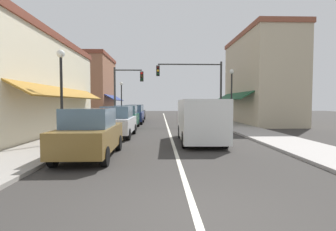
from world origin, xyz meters
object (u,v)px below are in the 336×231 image
Objects in this scene: traffic_signal_left_corner at (125,87)px; street_lamp_left_far at (121,94)px; parked_car_nearest_left at (90,133)px; street_lamp_left_near at (61,81)px; parked_car_distant_left at (137,112)px; street_lamp_right_mid at (232,88)px; traffic_signal_mast_arm at (198,81)px; van_in_lane at (200,119)px; parked_car_far_left at (134,114)px; parked_car_second_left at (118,122)px; parked_car_third_left at (126,117)px.

traffic_signal_left_corner is 1.24× the size of street_lamp_left_far.
parked_car_nearest_left is 3.87m from street_lamp_left_near.
street_lamp_left_far is (-0.92, 4.21, -0.54)m from traffic_signal_left_corner.
street_lamp_right_mid is (8.31, -8.70, 2.25)m from parked_car_distant_left.
street_lamp_left_near is at bearing -125.65° from traffic_signal_mast_arm.
street_lamp_left_near is 0.94× the size of street_lamp_right_mid.
street_lamp_left_far is (-1.68, 18.87, 2.02)m from parked_car_nearest_left.
van_in_lane is at bearing 37.05° from parked_car_nearest_left.
traffic_signal_mast_arm reaches higher than parked_car_distant_left.
street_lamp_right_mid is at bearing -46.14° from traffic_signal_mast_arm.
traffic_signal_mast_arm is 1.26× the size of street_lamp_right_mid.
parked_car_far_left is at bearing 153.83° from street_lamp_right_mid.
parked_car_far_left is 4.70m from parked_car_distant_left.
parked_car_second_left is 10.06m from street_lamp_right_mid.
van_in_lane is at bearing -57.11° from parked_car_third_left.
van_in_lane is at bearing -115.82° from street_lamp_right_mid.
parked_car_second_left is 0.79× the size of traffic_signal_left_corner.
van_in_lane reaches higher than parked_car_far_left.
parked_car_far_left is 1.00× the size of parked_car_distant_left.
traffic_signal_mast_arm reaches higher than traffic_signal_left_corner.
parked_car_nearest_left is 0.89× the size of street_lamp_right_mid.
street_lamp_right_mid reaches higher than van_in_lane.
parked_car_distant_left is (-0.18, 14.18, 0.00)m from parked_car_second_left.
parked_car_nearest_left and parked_car_distant_left have the same top height.
parked_car_second_left and parked_car_far_left have the same top height.
parked_car_nearest_left is at bearing -84.91° from street_lamp_left_far.
parked_car_far_left is (0.04, 15.09, 0.00)m from parked_car_nearest_left.
parked_car_far_left is at bearing 89.44° from parked_car_nearest_left.
street_lamp_left_near is 16.29m from street_lamp_left_far.
parked_car_second_left is 13.54m from street_lamp_left_far.
van_in_lane is 1.00× the size of traffic_signal_left_corner.
parked_car_nearest_left is at bearing -126.45° from street_lamp_right_mid.
parked_car_far_left is at bearing 80.91° from street_lamp_left_near.
parked_car_second_left is 0.95× the size of street_lamp_left_near.
street_lamp_right_mid is (8.26, 0.70, 2.25)m from parked_car_third_left.
parked_car_far_left is 0.79× the size of traffic_signal_left_corner.
traffic_signal_mast_arm is at bearing 27.30° from parked_car_third_left.
parked_car_third_left is at bearing 124.50° from van_in_lane.
traffic_signal_mast_arm reaches higher than parked_car_third_left.
traffic_signal_left_corner reaches higher than street_lamp_right_mid.
traffic_signal_mast_arm is (5.86, 13.50, 3.00)m from parked_car_nearest_left.
street_lamp_left_far is (-1.61, 8.49, 2.02)m from parked_car_third_left.
traffic_signal_left_corner is 1.20× the size of street_lamp_left_near.
traffic_signal_mast_arm is at bearing -15.72° from parked_car_far_left.
parked_car_second_left is at bearing 56.14° from street_lamp_left_near.
street_lamp_left_far is at bearing 144.54° from traffic_signal_mast_arm.
street_lamp_left_near reaches higher than parked_car_third_left.
parked_car_second_left is 9.46m from traffic_signal_left_corner.
traffic_signal_left_corner is at bearing 92.57° from parked_car_nearest_left.
traffic_signal_mast_arm reaches higher than parked_car_nearest_left.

